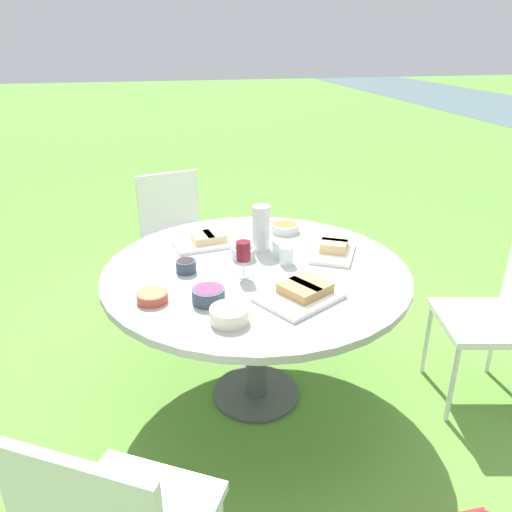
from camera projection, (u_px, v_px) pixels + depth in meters
name	position (u px, v px, depth m)	size (l,w,h in m)	color
ground_plane	(256.00, 394.00, 2.68)	(40.00, 40.00, 0.00)	#5B8C38
dining_table	(256.00, 284.00, 2.41)	(1.45, 1.45, 0.75)	#4C4C51
chair_near_right	(501.00, 309.00, 2.47)	(0.52, 0.50, 0.89)	white
chair_far_back	(175.00, 227.00, 3.51)	(0.52, 0.53, 0.89)	white
water_pitcher	(261.00, 228.00, 2.53)	(0.10, 0.09, 0.23)	silver
wine_glass	(243.00, 252.00, 2.24)	(0.07, 0.07, 0.17)	silver
platter_bread_main	(206.00, 240.00, 2.62)	(0.24, 0.32, 0.06)	white
platter_charcuterie	(334.00, 248.00, 2.51)	(0.35, 0.31, 0.07)	white
platter_sandwich_side	(302.00, 292.00, 2.09)	(0.38, 0.41, 0.06)	white
bowl_fries	(152.00, 296.00, 2.06)	(0.13, 0.13, 0.04)	#B74733
bowl_salad	(243.00, 252.00, 2.46)	(0.12, 0.12, 0.06)	silver
bowl_olives	(186.00, 266.00, 2.32)	(0.09, 0.09, 0.06)	#334256
bowl_dip_red	(208.00, 294.00, 2.05)	(0.14, 0.14, 0.06)	#334256
bowl_dip_cream	(229.00, 314.00, 1.92)	(0.15, 0.15, 0.06)	beige
bowl_roasted_veg	(285.00, 227.00, 2.79)	(0.16, 0.16, 0.05)	silver
cup_water_near	(279.00, 249.00, 2.48)	(0.07, 0.07, 0.08)	silver
cup_water_far	(287.00, 255.00, 2.40)	(0.07, 0.07, 0.09)	silver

